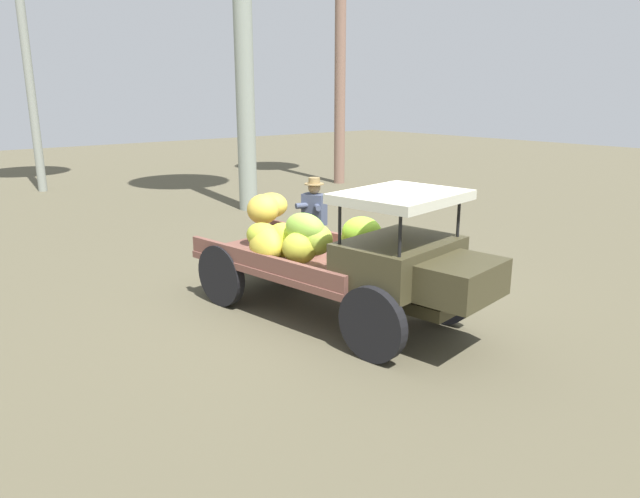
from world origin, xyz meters
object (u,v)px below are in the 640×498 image
truck (343,254)px  wooden_crate (255,255)px  farmer (314,218)px  loose_banana_bunch (422,273)px

truck → wooden_crate: bearing=163.3°
farmer → wooden_crate: size_ratio=3.24×
truck → farmer: bearing=141.9°
loose_banana_bunch → wooden_crate: bearing=-145.8°
truck → loose_banana_bunch: size_ratio=8.52×
truck → farmer: (-2.16, 1.25, -0.01)m
truck → farmer: 2.49m
wooden_crate → loose_banana_bunch: 2.98m
wooden_crate → loose_banana_bunch: wooden_crate is taller
truck → wooden_crate: size_ratio=9.12×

